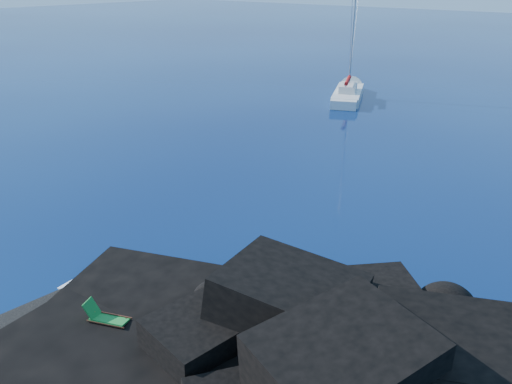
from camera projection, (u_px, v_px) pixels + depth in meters
ground at (12, 314)px, 21.08m from camera, size 400.00×400.00×0.00m
beach at (83, 355)px, 18.84m from camera, size 9.08×6.86×0.70m
surf_foam at (180, 304)px, 21.75m from camera, size 10.00×8.00×0.06m
sailboat at (348, 99)px, 57.13m from camera, size 8.42×13.98×14.69m
deck_chair at (109, 315)px, 19.57m from camera, size 1.85×1.34×1.17m
towel at (84, 310)px, 20.75m from camera, size 2.33×1.77×0.06m
sunbather at (83, 307)px, 20.70m from camera, size 1.69×1.05×0.22m
marker_cone at (95, 317)px, 19.87m from camera, size 0.52×0.52×0.61m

